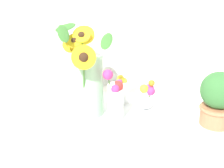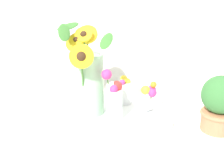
# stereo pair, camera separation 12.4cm
# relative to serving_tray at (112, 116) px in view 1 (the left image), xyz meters

# --- Properties ---
(ground_plane) EXTENTS (6.00, 6.00, 0.00)m
(ground_plane) POSITION_rel_serving_tray_xyz_m (0.02, -0.03, -0.01)
(ground_plane) COLOR silver
(serving_tray) EXTENTS (0.51, 0.51, 0.02)m
(serving_tray) POSITION_rel_serving_tray_xyz_m (0.00, 0.00, 0.00)
(serving_tray) COLOR silver
(serving_tray) RESTS_ON ground_plane
(mason_jar_sunflowers) EXTENTS (0.24, 0.25, 0.38)m
(mason_jar_sunflowers) POSITION_rel_serving_tray_xyz_m (-0.10, 0.02, 0.17)
(mason_jar_sunflowers) COLOR #99CC9E
(mason_jar_sunflowers) RESTS_ON serving_tray
(vase_small_center) EXTENTS (0.08, 0.07, 0.21)m
(vase_small_center) POSITION_rel_serving_tray_xyz_m (0.01, -0.04, 0.10)
(vase_small_center) COLOR white
(vase_small_center) RESTS_ON serving_tray
(vase_bulb_right) EXTENTS (0.07, 0.07, 0.13)m
(vase_bulb_right) POSITION_rel_serving_tray_xyz_m (0.15, 0.05, 0.07)
(vase_bulb_right) COLOR white
(vase_bulb_right) RESTS_ON serving_tray
(vase_small_back) EXTENTS (0.08, 0.08, 0.13)m
(vase_small_back) POSITION_rel_serving_tray_xyz_m (0.04, 0.12, 0.06)
(vase_small_back) COLOR white
(vase_small_back) RESTS_ON serving_tray
(potted_plant) EXTENTS (0.15, 0.15, 0.22)m
(potted_plant) POSITION_rel_serving_tray_xyz_m (0.41, -0.07, 0.10)
(potted_plant) COLOR #B7704C
(potted_plant) RESTS_ON ground_plane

